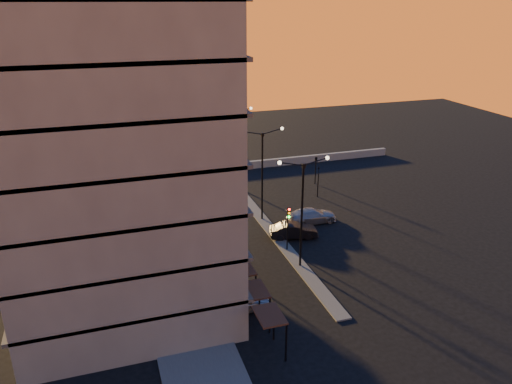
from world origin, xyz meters
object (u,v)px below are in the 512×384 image
at_px(traffic_light_main, 288,222).
at_px(car_hatchback, 241,302).
at_px(car_sedan, 294,231).
at_px(streetlamp_mid, 262,168).
at_px(car_wagon, 312,216).

distance_m(traffic_light_main, car_hatchback, 10.13).
xyz_separation_m(car_hatchback, car_sedan, (8.00, 9.78, 0.02)).
xyz_separation_m(streetlamp_mid, car_hatchback, (-6.50, -14.59, -4.87)).
height_order(traffic_light_main, car_sedan, traffic_light_main).
relative_size(car_hatchback, car_wagon, 0.83).
distance_m(streetlamp_mid, traffic_light_main, 7.62).
height_order(streetlamp_mid, traffic_light_main, streetlamp_mid).
xyz_separation_m(traffic_light_main, car_hatchback, (-6.50, -7.46, -2.17)).
bearing_deg(traffic_light_main, car_hatchback, -131.05).
distance_m(car_hatchback, car_wagon, 16.61).
xyz_separation_m(traffic_light_main, car_wagon, (4.52, 4.96, -2.15)).
bearing_deg(car_sedan, car_wagon, -36.61).
bearing_deg(car_sedan, car_hatchback, 152.97).
height_order(streetlamp_mid, car_sedan, streetlamp_mid).
height_order(traffic_light_main, car_wagon, traffic_light_main).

